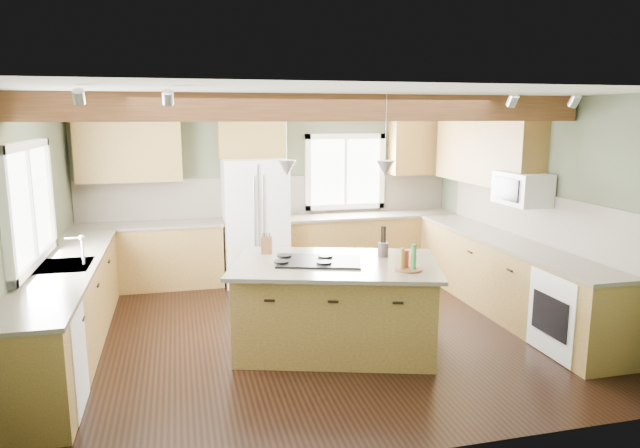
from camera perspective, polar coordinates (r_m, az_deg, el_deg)
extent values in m
plane|color=black|center=(6.55, -1.15, -10.67)|extent=(5.60, 5.60, 0.00)
plane|color=silver|center=(6.10, -1.24, 12.70)|extent=(5.60, 5.60, 0.00)
plane|color=#3E4631|center=(8.63, -4.90, 3.42)|extent=(5.60, 0.00, 5.60)
plane|color=#3E4631|center=(6.22, -27.24, -0.57)|extent=(0.00, 5.00, 5.00)
plane|color=#3E4631|center=(7.34, 20.66, 1.49)|extent=(0.00, 5.00, 5.00)
cube|color=#522817|center=(5.61, -0.06, 11.55)|extent=(5.55, 0.26, 0.26)
cube|color=#522817|center=(8.46, -4.93, 11.70)|extent=(5.55, 0.20, 0.10)
cube|color=brown|center=(8.62, -4.88, 2.82)|extent=(5.58, 0.03, 0.58)
cube|color=brown|center=(7.38, 20.30, 0.86)|extent=(0.03, 3.70, 0.58)
cube|color=brown|center=(8.39, -16.65, -3.18)|extent=(2.02, 0.60, 0.88)
cube|color=#443E32|center=(8.29, -16.82, -0.09)|extent=(2.06, 0.64, 0.04)
cube|color=brown|center=(8.85, 5.08, -2.06)|extent=(2.62, 0.60, 0.88)
cube|color=#443E32|center=(8.76, 5.13, 0.88)|extent=(2.66, 0.64, 0.04)
cube|color=brown|center=(6.41, -23.85, -7.93)|extent=(0.60, 3.70, 0.88)
cube|color=#443E32|center=(6.28, -24.16, -3.94)|extent=(0.64, 3.74, 0.04)
cube|color=brown|center=(7.39, 18.07, -5.11)|extent=(0.60, 3.70, 0.88)
cube|color=#443E32|center=(7.28, 18.28, -1.63)|extent=(0.64, 3.74, 0.04)
cube|color=brown|center=(8.31, -18.56, 7.14)|extent=(1.40, 0.35, 0.90)
cube|color=brown|center=(8.34, -6.86, 9.00)|extent=(0.96, 0.35, 0.70)
cube|color=brown|center=(7.93, 16.22, 7.12)|extent=(0.35, 2.20, 0.90)
cube|color=brown|center=(9.06, 9.87, 7.78)|extent=(0.90, 0.35, 0.90)
cube|color=white|center=(6.22, -27.15, 1.79)|extent=(0.04, 1.60, 1.05)
cube|color=white|center=(8.83, 2.51, 5.25)|extent=(1.10, 0.04, 1.00)
cube|color=#262628|center=(6.28, -24.16, -3.90)|extent=(0.50, 0.65, 0.03)
cylinder|color=#B2B2B7|center=(6.22, -22.64, -2.55)|extent=(0.02, 0.02, 0.28)
cube|color=white|center=(5.21, -26.12, -12.49)|extent=(0.60, 0.60, 0.84)
cube|color=white|center=(6.38, 24.21, -8.14)|extent=(0.60, 0.72, 0.84)
cube|color=white|center=(7.14, 19.56, 3.35)|extent=(0.40, 0.70, 0.38)
cone|color=#B2B2B7|center=(5.71, -3.32, 5.59)|extent=(0.18, 0.18, 0.16)
cone|color=#B2B2B7|center=(5.68, 6.54, 5.52)|extent=(0.18, 0.18, 0.16)
cube|color=white|center=(8.27, -6.49, 0.27)|extent=(0.90, 0.74, 1.80)
cube|color=brown|center=(5.98, 1.53, -8.31)|extent=(2.21, 1.72, 0.88)
cube|color=#443E32|center=(5.84, 1.55, -4.04)|extent=(2.38, 1.88, 0.04)
cube|color=black|center=(5.84, -0.05, -3.74)|extent=(0.97, 0.79, 0.02)
cube|color=brown|center=(6.21, -5.36, -2.13)|extent=(0.13, 0.11, 0.18)
cylinder|color=#3F3732|center=(6.10, 6.33, -2.56)|extent=(0.15, 0.15, 0.15)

